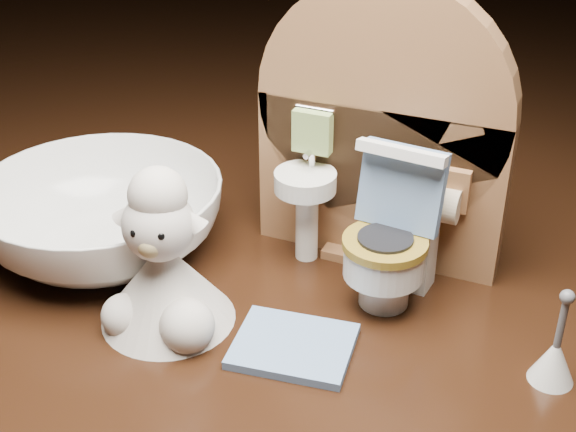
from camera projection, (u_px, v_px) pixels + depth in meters
name	position (u px, v px, depth m)	size (l,w,h in m)	color
backdrop_panel	(380.00, 143.00, 0.40)	(0.13, 0.05, 0.15)	brown
toy_toilet	(393.00, 244.00, 0.39)	(0.04, 0.05, 0.08)	white
bath_mat	(293.00, 346.00, 0.36)	(0.05, 0.04, 0.00)	#6A8BB8
toilet_brush	(554.00, 357.00, 0.34)	(0.02, 0.02, 0.05)	white
plush_lamb	(164.00, 271.00, 0.37)	(0.06, 0.06, 0.08)	beige
ceramic_bowl	(102.00, 217.00, 0.43)	(0.13, 0.13, 0.04)	white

